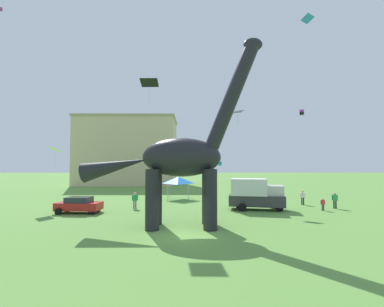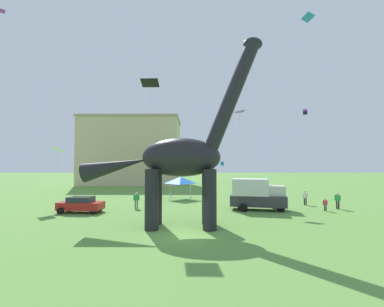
{
  "view_description": "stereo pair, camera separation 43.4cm",
  "coord_description": "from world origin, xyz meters",
  "px_view_note": "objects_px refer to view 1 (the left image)",
  "views": [
    {
      "loc": [
        0.49,
        -17.78,
        4.8
      ],
      "look_at": [
        0.71,
        3.85,
        5.61
      ],
      "focal_mm": 24.79,
      "sensor_mm": 36.0,
      "label": 1
    },
    {
      "loc": [
        0.92,
        -17.78,
        4.8
      ],
      "look_at": [
        0.71,
        3.85,
        5.61
      ],
      "focal_mm": 24.79,
      "sensor_mm": 36.0,
      "label": 2
    }
  ],
  "objects_px": {
    "parked_box_truck": "(255,194)",
    "person_vendor_side": "(335,199)",
    "person_photographer": "(323,203)",
    "kite_mid_right": "(55,149)",
    "kite_mid_center": "(220,164)",
    "person_watching_child": "(135,199)",
    "festival_canopy_tent": "(178,180)",
    "person_far_spectator": "(303,196)",
    "kite_far_right": "(238,112)",
    "kite_near_high": "(302,112)",
    "dinosaur_sculpture": "(181,157)",
    "kite_trailing": "(308,19)",
    "kite_mid_left": "(149,83)",
    "parked_sedan_left": "(79,205)"
  },
  "relations": [
    {
      "from": "parked_box_truck",
      "to": "person_vendor_side",
      "type": "relative_size",
      "value": 3.42
    },
    {
      "from": "person_photographer",
      "to": "kite_mid_right",
      "type": "distance_m",
      "value": 29.14
    },
    {
      "from": "kite_mid_center",
      "to": "kite_mid_right",
      "type": "distance_m",
      "value": 20.78
    },
    {
      "from": "person_watching_child",
      "to": "festival_canopy_tent",
      "type": "relative_size",
      "value": 0.55
    },
    {
      "from": "person_far_spectator",
      "to": "kite_mid_right",
      "type": "height_order",
      "value": "kite_mid_right"
    },
    {
      "from": "parked_box_truck",
      "to": "kite_far_right",
      "type": "height_order",
      "value": "kite_far_right"
    },
    {
      "from": "person_vendor_side",
      "to": "kite_far_right",
      "type": "xyz_separation_m",
      "value": [
        -9.54,
        4.14,
        10.1
      ]
    },
    {
      "from": "person_watching_child",
      "to": "kite_near_high",
      "type": "bearing_deg",
      "value": 18.35
    },
    {
      "from": "dinosaur_sculpture",
      "to": "festival_canopy_tent",
      "type": "height_order",
      "value": "dinosaur_sculpture"
    },
    {
      "from": "person_watching_child",
      "to": "dinosaur_sculpture",
      "type": "bearing_deg",
      "value": -66.09
    },
    {
      "from": "dinosaur_sculpture",
      "to": "kite_mid_center",
      "type": "distance_m",
      "value": 17.67
    },
    {
      "from": "kite_trailing",
      "to": "kite_mid_left",
      "type": "relative_size",
      "value": 0.54
    },
    {
      "from": "person_photographer",
      "to": "kite_trailing",
      "type": "height_order",
      "value": "kite_trailing"
    },
    {
      "from": "parked_sedan_left",
      "to": "person_far_spectator",
      "type": "height_order",
      "value": "person_far_spectator"
    },
    {
      "from": "person_photographer",
      "to": "kite_mid_right",
      "type": "relative_size",
      "value": 0.59
    },
    {
      "from": "festival_canopy_tent",
      "to": "kite_trailing",
      "type": "xyz_separation_m",
      "value": [
        10.48,
        -16.06,
        13.29
      ]
    },
    {
      "from": "parked_sedan_left",
      "to": "kite_trailing",
      "type": "xyz_separation_m",
      "value": [
        19.71,
        -6.23,
        15.03
      ]
    },
    {
      "from": "person_vendor_side",
      "to": "kite_mid_right",
      "type": "bearing_deg",
      "value": -28.92
    },
    {
      "from": "parked_box_truck",
      "to": "festival_canopy_tent",
      "type": "relative_size",
      "value": 1.88
    },
    {
      "from": "parked_box_truck",
      "to": "person_photographer",
      "type": "distance_m",
      "value": 6.83
    },
    {
      "from": "person_vendor_side",
      "to": "kite_trailing",
      "type": "xyz_separation_m",
      "value": [
        -6.48,
        -8.48,
        14.79
      ]
    },
    {
      "from": "parked_sedan_left",
      "to": "parked_box_truck",
      "type": "height_order",
      "value": "parked_box_truck"
    },
    {
      "from": "kite_mid_left",
      "to": "kite_near_high",
      "type": "xyz_separation_m",
      "value": [
        20.81,
        16.02,
        0.44
      ]
    },
    {
      "from": "person_photographer",
      "to": "kite_near_high",
      "type": "xyz_separation_m",
      "value": [
        3.56,
        12.94,
        11.83
      ]
    },
    {
      "from": "kite_trailing",
      "to": "kite_mid_left",
      "type": "height_order",
      "value": "kite_trailing"
    },
    {
      "from": "kite_mid_right",
      "to": "festival_canopy_tent",
      "type": "bearing_deg",
      "value": 25.25
    },
    {
      "from": "person_vendor_side",
      "to": "festival_canopy_tent",
      "type": "bearing_deg",
      "value": -50.65
    },
    {
      "from": "kite_mid_right",
      "to": "kite_mid_left",
      "type": "bearing_deg",
      "value": -26.11
    },
    {
      "from": "dinosaur_sculpture",
      "to": "kite_mid_center",
      "type": "height_order",
      "value": "dinosaur_sculpture"
    },
    {
      "from": "kite_mid_left",
      "to": "kite_mid_right",
      "type": "xyz_separation_m",
      "value": [
        -11.24,
        5.51,
        -5.81
      ]
    },
    {
      "from": "kite_far_right",
      "to": "kite_mid_center",
      "type": "bearing_deg",
      "value": 108.56
    },
    {
      "from": "kite_far_right",
      "to": "kite_mid_right",
      "type": "bearing_deg",
      "value": -172.12
    },
    {
      "from": "parked_sedan_left",
      "to": "kite_near_high",
      "type": "distance_m",
      "value": 33.34
    },
    {
      "from": "person_vendor_side",
      "to": "kite_near_high",
      "type": "distance_m",
      "value": 16.57
    },
    {
      "from": "festival_canopy_tent",
      "to": "kite_far_right",
      "type": "relative_size",
      "value": 1.84
    },
    {
      "from": "parked_sedan_left",
      "to": "kite_trailing",
      "type": "distance_m",
      "value": 25.56
    },
    {
      "from": "person_photographer",
      "to": "dinosaur_sculpture",
      "type": "bearing_deg",
      "value": -179.67
    },
    {
      "from": "kite_mid_center",
      "to": "kite_mid_right",
      "type": "xyz_separation_m",
      "value": [
        -19.21,
        -7.76,
        1.59
      ]
    },
    {
      "from": "person_far_spectator",
      "to": "person_vendor_side",
      "type": "distance_m",
      "value": 3.51
    },
    {
      "from": "person_far_spectator",
      "to": "kite_mid_right",
      "type": "distance_m",
      "value": 28.61
    },
    {
      "from": "person_vendor_side",
      "to": "kite_far_right",
      "type": "height_order",
      "value": "kite_far_right"
    },
    {
      "from": "kite_near_high",
      "to": "parked_box_truck",
      "type": "bearing_deg",
      "value": -129.81
    },
    {
      "from": "festival_canopy_tent",
      "to": "kite_mid_left",
      "type": "relative_size",
      "value": 1.52
    },
    {
      "from": "kite_mid_right",
      "to": "parked_sedan_left",
      "type": "bearing_deg",
      "value": -39.85
    },
    {
      "from": "parked_sedan_left",
      "to": "kite_trailing",
      "type": "relative_size",
      "value": 3.86
    },
    {
      "from": "person_far_spectator",
      "to": "festival_canopy_tent",
      "type": "relative_size",
      "value": 0.53
    },
    {
      "from": "kite_trailing",
      "to": "festival_canopy_tent",
      "type": "bearing_deg",
      "value": 123.12
    },
    {
      "from": "parked_sedan_left",
      "to": "person_far_spectator",
      "type": "bearing_deg",
      "value": 16.03
    },
    {
      "from": "parked_box_truck",
      "to": "kite_mid_right",
      "type": "height_order",
      "value": "kite_mid_right"
    },
    {
      "from": "kite_near_high",
      "to": "kite_far_right",
      "type": "bearing_deg",
      "value": -145.78
    }
  ]
}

